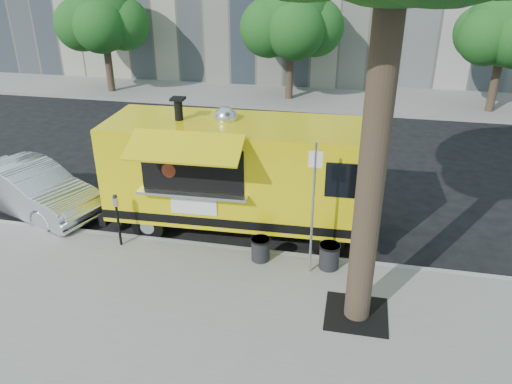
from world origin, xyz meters
TOP-DOWN VIEW (x-y plane):
  - ground at (0.00, 0.00)m, footprint 120.00×120.00m
  - sidewalk at (0.00, -4.00)m, footprint 60.00×6.00m
  - curb at (0.00, -0.93)m, footprint 60.00×0.14m
  - far_sidewalk at (0.00, 13.50)m, footprint 60.00×5.00m
  - tree_well at (2.60, -2.80)m, footprint 1.20×1.20m
  - far_tree_a at (-10.00, 12.30)m, footprint 3.42×3.42m
  - far_tree_b at (-1.00, 12.70)m, footprint 3.60×3.60m
  - far_tree_c at (8.00, 12.40)m, footprint 3.24×3.24m
  - sign_post at (1.55, -1.55)m, footprint 0.28×0.06m
  - parking_meter at (-3.00, -1.35)m, footprint 0.11×0.11m
  - food_truck at (-0.44, 0.23)m, footprint 6.89×3.31m
  - sedan at (-6.22, 0.00)m, footprint 4.50×2.81m
  - trash_bin_left at (0.40, -1.30)m, footprint 0.45×0.45m
  - trash_bin_right at (1.95, -1.30)m, footprint 0.48×0.48m

SIDE VIEW (x-z plane):
  - ground at x=0.00m, z-range 0.00..0.00m
  - sidewalk at x=0.00m, z-range 0.00..0.15m
  - curb at x=0.00m, z-range -0.01..0.15m
  - far_sidewalk at x=0.00m, z-range 0.00..0.15m
  - tree_well at x=2.60m, z-range 0.14..0.17m
  - trash_bin_left at x=0.40m, z-range 0.17..0.71m
  - trash_bin_right at x=1.95m, z-range 0.17..0.75m
  - sedan at x=-6.22m, z-range 0.00..1.40m
  - parking_meter at x=-3.00m, z-range 0.31..1.65m
  - food_truck at x=-0.44m, z-range -0.10..3.27m
  - sign_post at x=1.55m, z-range 0.35..3.35m
  - far_tree_c at x=8.00m, z-range 1.11..6.32m
  - far_tree_a at x=-10.00m, z-range 1.10..6.45m
  - far_tree_b at x=-1.00m, z-range 1.08..6.58m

